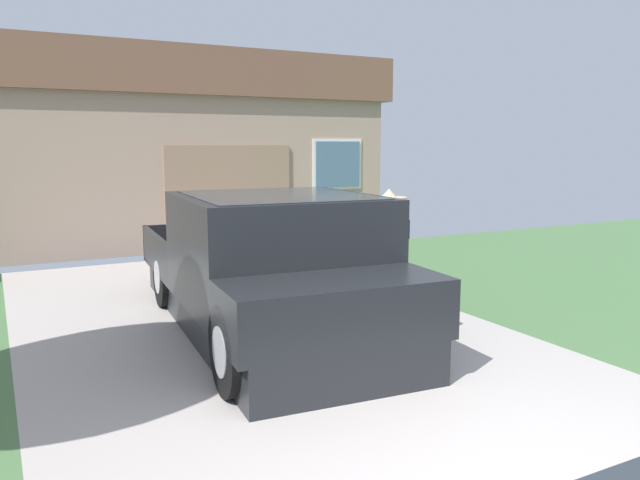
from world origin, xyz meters
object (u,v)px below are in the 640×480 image
at_px(person_with_hat, 388,247).
at_px(house_with_garage, 109,148).
at_px(handbag, 407,313).
at_px(pickup_truck, 273,271).

relative_size(person_with_hat, house_with_garage, 0.14).
bearing_deg(house_with_garage, handbag, -79.39).
distance_m(pickup_truck, house_with_garage, 9.37).
bearing_deg(pickup_truck, house_with_garage, -84.42).
distance_m(person_with_hat, handbag, 0.84).
xyz_separation_m(person_with_hat, house_with_garage, (-1.66, 9.40, 1.14)).
distance_m(person_with_hat, house_with_garage, 9.61).
xyz_separation_m(handbag, house_with_garage, (-1.80, 9.63, 1.94)).
bearing_deg(pickup_truck, person_with_hat, 179.71).
height_order(pickup_truck, person_with_hat, person_with_hat).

